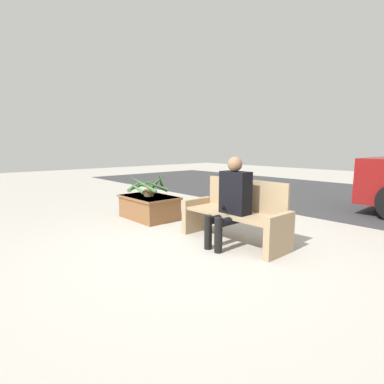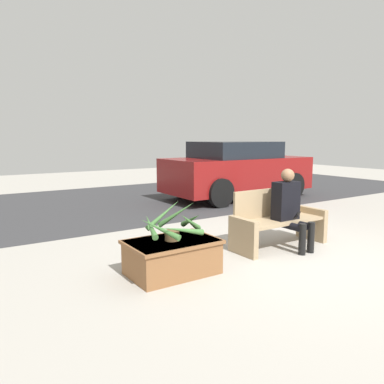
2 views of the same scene
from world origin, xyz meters
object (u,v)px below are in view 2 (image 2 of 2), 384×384
object	(u,v)px
planter_box	(172,256)
potted_plant	(173,224)
person_seated	(290,206)
parked_car	(237,170)
bollard_post	(286,189)
bench	(277,221)

from	to	relation	value
planter_box	potted_plant	xyz separation A→B (m)	(0.01, -0.02, 0.40)
person_seated	parked_car	bearing A→B (deg)	59.52
potted_plant	bollard_post	distance (m)	4.95
person_seated	parked_car	xyz separation A→B (m)	(2.41, 4.10, 0.13)
person_seated	parked_car	distance (m)	4.76
bench	planter_box	bearing A→B (deg)	-175.55
bench	planter_box	size ratio (longest dim) A/B	1.43
bench	parked_car	world-z (taller)	parked_car
bench	bollard_post	bearing A→B (deg)	40.10
parked_car	bollard_post	distance (m)	1.88
bench	potted_plant	distance (m)	2.00
planter_box	potted_plant	bearing A→B (deg)	-76.56
person_seated	potted_plant	world-z (taller)	person_seated
bench	person_seated	world-z (taller)	person_seated
bollard_post	potted_plant	bearing A→B (deg)	-153.19
parked_car	bollard_post	xyz separation A→B (m)	(-0.03, -1.86, -0.33)
planter_box	potted_plant	distance (m)	0.40
bench	potted_plant	world-z (taller)	potted_plant
person_seated	parked_car	size ratio (longest dim) A/B	0.30
person_seated	bollard_post	xyz separation A→B (m)	(2.38, 2.24, -0.20)
person_seated	bollard_post	distance (m)	3.27
bollard_post	planter_box	bearing A→B (deg)	-153.45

